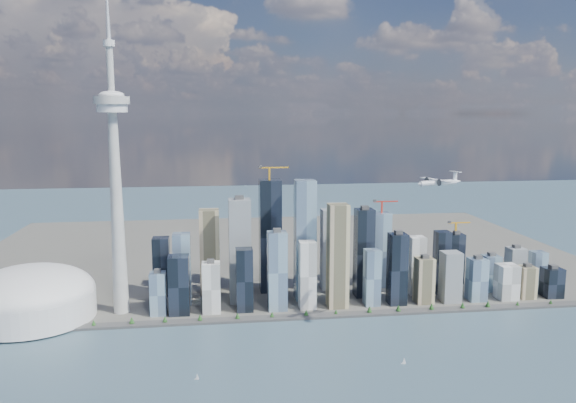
{
  "coord_description": "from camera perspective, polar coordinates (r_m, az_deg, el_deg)",
  "views": [
    {
      "loc": [
        -140.49,
        -625.16,
        333.72
      ],
      "look_at": [
        -23.32,
        260.0,
        193.92
      ],
      "focal_mm": 35.0,
      "sensor_mm": 36.0,
      "label": 1
    }
  ],
  "objects": [
    {
      "name": "ground",
      "position": [
        722.45,
        4.8,
        -18.65
      ],
      "size": [
        4000.0,
        4000.0,
        0.0
      ],
      "primitive_type": "plane",
      "color": "#35515D",
      "rests_on": "ground"
    },
    {
      "name": "seawall",
      "position": [
        946.4,
        1.51,
        -11.62
      ],
      "size": [
        1100.0,
        22.0,
        4.0
      ],
      "primitive_type": "cube",
      "color": "#383838",
      "rests_on": "ground"
    },
    {
      "name": "land",
      "position": [
        1373.37,
        -1.45,
        -5.1
      ],
      "size": [
        1400.0,
        900.0,
        3.0
      ],
      "primitive_type": "cube",
      "color": "#4C4C47",
      "rests_on": "ground"
    },
    {
      "name": "shoreline_trees",
      "position": [
        944.05,
        1.51,
        -11.24
      ],
      "size": [
        960.53,
        7.2,
        8.8
      ],
      "color": "#3F2D1E",
      "rests_on": "seawall"
    },
    {
      "name": "skyscraper_cluster",
      "position": [
        1016.53,
        4.09,
        -5.98
      ],
      "size": [
        736.0,
        142.0,
        237.24
      ],
      "color": "black",
      "rests_on": "land"
    },
    {
      "name": "needle_tower",
      "position": [
        953.7,
        -17.14,
        2.61
      ],
      "size": [
        56.0,
        56.0,
        550.5
      ],
      "color": "#9D9C98",
      "rests_on": "land"
    },
    {
      "name": "dome_stadium",
      "position": [
        1015.99,
        -24.62,
        -8.77
      ],
      "size": [
        200.0,
        200.0,
        86.0
      ],
      "color": "silver",
      "rests_on": "land"
    },
    {
      "name": "airplane",
      "position": [
        836.79,
        15.09,
        1.93
      ],
      "size": [
        76.55,
        68.39,
        19.06
      ],
      "rotation": [
        0.0,
        0.0,
        0.31
      ],
      "color": "silver",
      "rests_on": "ground"
    },
    {
      "name": "sailboat_west",
      "position": [
        754.9,
        -9.23,
        -17.23
      ],
      "size": [
        6.13,
        2.87,
        8.5
      ],
      "rotation": [
        0.0,
        0.0,
        -0.25
      ],
      "color": "silver",
      "rests_on": "ground"
    },
    {
      "name": "sailboat_east",
      "position": [
        801.6,
        11.68,
        -15.66
      ],
      "size": [
        6.94,
        3.37,
        9.64
      ],
      "rotation": [
        0.0,
        0.0,
        -0.27
      ],
      "color": "silver",
      "rests_on": "ground"
    }
  ]
}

